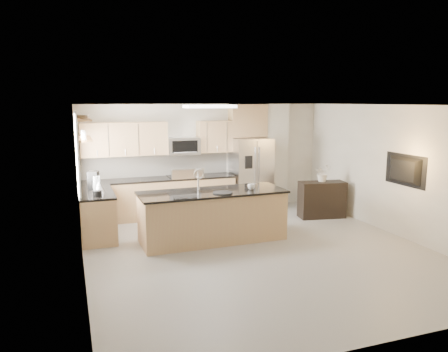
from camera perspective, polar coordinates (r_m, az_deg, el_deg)
name	(u,v)px	position (r m, az deg, el deg)	size (l,w,h in m)	color
floor	(259,251)	(8.01, 4.54, -9.73)	(6.50, 6.50, 0.00)	gray
ceiling	(261,105)	(7.55, 4.81, 9.21)	(6.00, 6.50, 0.02)	white
wall_back	(205,158)	(10.68, -2.50, 2.40)	(6.00, 0.02, 2.60)	silver
wall_front	(385,232)	(4.97, 20.34, -6.83)	(6.00, 0.02, 2.60)	silver
wall_left	(80,192)	(7.01, -18.30, -1.99)	(0.02, 6.50, 2.60)	silver
wall_right	(398,171)	(9.30, 21.78, 0.61)	(0.02, 6.50, 2.60)	silver
back_counter	(159,197)	(10.23, -8.51, -2.74)	(3.55, 0.66, 1.44)	tan
left_counter	(97,214)	(9.01, -16.27, -4.82)	(0.66, 1.50, 0.92)	tan
range	(185,195)	(10.35, -5.11, -2.52)	(0.76, 0.64, 1.14)	black
upper_cabinets	(153,138)	(10.16, -9.31, 4.88)	(3.50, 0.33, 0.75)	tan
microwave	(183,146)	(10.29, -5.38, 3.93)	(0.76, 0.40, 0.40)	silver
refrigerator	(251,174)	(10.75, 3.51, 0.23)	(0.92, 0.78, 1.78)	silver
partition_column	(275,155)	(11.21, 6.66, 2.69)	(0.60, 0.30, 2.60)	beige
window	(77,155)	(8.79, -18.60, 2.60)	(0.04, 1.15, 1.65)	white
shelf_lower	(83,139)	(8.86, -17.90, 4.64)	(0.30, 1.20, 0.04)	brown
shelf_upper	(82,119)	(8.84, -18.02, 7.03)	(0.30, 1.20, 0.04)	brown
ceiling_fixture	(210,106)	(8.90, -1.88, 9.06)	(1.00, 0.50, 0.06)	white
island	(213,216)	(8.45, -1.51, -5.20)	(2.82, 1.05, 1.39)	tan
credenza	(322,200)	(10.36, 12.67, -3.02)	(1.05, 0.44, 0.84)	black
cup	(251,187)	(8.50, 3.57, -1.40)	(0.14, 0.14, 0.11)	silver
platter	(223,193)	(8.15, -0.15, -2.19)	(0.37, 0.37, 0.02)	black
blender	(97,188)	(8.41, -16.27, -1.49)	(0.16, 0.16, 0.38)	black
kettle	(99,187)	(8.68, -16.03, -1.42)	(0.22, 0.22, 0.28)	silver
coffee_maker	(94,181)	(9.11, -16.67, -0.61)	(0.25, 0.28, 0.36)	black
bowl	(82,116)	(9.07, -18.09, 7.47)	(0.35, 0.35, 0.08)	silver
flower_vase	(323,169)	(10.27, 12.79, 0.95)	(0.54, 0.47, 0.60)	silver
television	(402,170)	(9.09, 22.20, 0.70)	(1.08, 0.14, 0.62)	black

